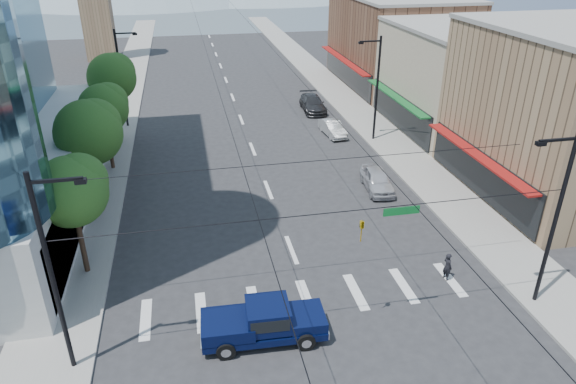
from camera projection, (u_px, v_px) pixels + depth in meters
name	position (u px, v px, depth m)	size (l,w,h in m)	color
ground	(318.00, 317.00, 24.34)	(160.00, 160.00, 0.00)	#28282B
sidewalk_left	(123.00, 98.00, 57.21)	(4.00, 120.00, 0.15)	gray
sidewalk_right	(331.00, 87.00, 61.53)	(4.00, 120.00, 0.15)	gray
shop_near	(572.00, 115.00, 34.25)	(12.00, 14.00, 11.00)	#8C6B4C
shop_mid	(464.00, 79.00, 46.97)	(12.00, 14.00, 9.00)	tan
shop_far	(397.00, 42.00, 60.77)	(12.00, 18.00, 10.00)	brown
tree_near	(74.00, 188.00, 25.47)	(3.65, 3.64, 6.71)	black
tree_midnear	(91.00, 130.00, 31.34)	(4.09, 4.09, 7.52)	black
tree_midfar	(105.00, 107.00, 37.74)	(3.65, 3.64, 6.71)	black
tree_far	(113.00, 76.00, 43.61)	(4.09, 4.09, 7.52)	black
signal_rig	(331.00, 245.00, 21.43)	(21.80, 0.20, 9.00)	black
lamp_pole_nw	(122.00, 75.00, 46.52)	(2.00, 0.25, 9.00)	black
lamp_pole_ne	(376.00, 85.00, 43.34)	(2.00, 0.25, 9.00)	black
pickup_truck	(263.00, 322.00, 22.62)	(5.65, 2.37, 1.89)	#070F36
pedestrian	(447.00, 266.00, 26.74)	(0.57, 0.38, 1.57)	black
parked_car_near	(377.00, 180.00, 36.36)	(1.78, 4.41, 1.50)	silver
parked_car_mid	(333.00, 128.00, 46.40)	(1.40, 4.02, 1.33)	#B9B9B9
parked_car_far	(313.00, 104.00, 52.83)	(2.17, 5.34, 1.55)	#2D2D2F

